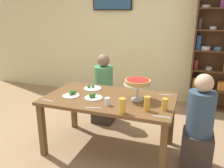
{
  "coord_description": "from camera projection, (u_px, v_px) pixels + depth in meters",
  "views": [
    {
      "loc": [
        0.97,
        -2.59,
        1.76
      ],
      "look_at": [
        0.0,
        0.1,
        0.89
      ],
      "focal_mm": 37.27,
      "sensor_mm": 36.0,
      "label": 1
    }
  ],
  "objects": [
    {
      "name": "ground_plane",
      "position": [
        110.0,
        149.0,
        3.16
      ],
      "size": [
        12.0,
        12.0,
        0.0
      ],
      "primitive_type": "plane",
      "color": "#9E7A56"
    },
    {
      "name": "rear_partition",
      "position": [
        147.0,
        32.0,
        4.73
      ],
      "size": [
        8.0,
        0.12,
        2.8
      ],
      "primitive_type": "cube",
      "color": "beige",
      "rests_on": "ground_plane"
    },
    {
      "name": "dining_table",
      "position": [
        109.0,
        104.0,
        2.97
      ],
      "size": [
        1.63,
        0.94,
        0.74
      ],
      "color": "brown",
      "rests_on": "ground_plane"
    },
    {
      "name": "diner_far_left",
      "position": [
        104.0,
        94.0,
        3.83
      ],
      "size": [
        0.34,
        0.34,
        1.15
      ],
      "rotation": [
        0.0,
        0.0,
        -1.57
      ],
      "color": "#382D28",
      "rests_on": "ground_plane"
    },
    {
      "name": "diner_head_east",
      "position": [
        199.0,
        130.0,
        2.64
      ],
      "size": [
        0.34,
        0.34,
        1.15
      ],
      "rotation": [
        0.0,
        0.0,
        3.14
      ],
      "color": "#382D28",
      "rests_on": "ground_plane"
    },
    {
      "name": "deep_dish_pizza_stand",
      "position": [
        138.0,
        83.0,
        2.8
      ],
      "size": [
        0.34,
        0.34,
        0.26
      ],
      "color": "silver",
      "rests_on": "dining_table"
    },
    {
      "name": "salad_plate_near_diner",
      "position": [
        72.0,
        94.0,
        2.99
      ],
      "size": [
        0.22,
        0.22,
        0.07
      ],
      "color": "white",
      "rests_on": "dining_table"
    },
    {
      "name": "salad_plate_far_diner",
      "position": [
        93.0,
        97.0,
        2.9
      ],
      "size": [
        0.23,
        0.23,
        0.07
      ],
      "color": "white",
      "rests_on": "dining_table"
    },
    {
      "name": "salad_plate_spare",
      "position": [
        92.0,
        88.0,
        3.27
      ],
      "size": [
        0.25,
        0.25,
        0.07
      ],
      "color": "white",
      "rests_on": "dining_table"
    },
    {
      "name": "beer_glass_amber_tall",
      "position": [
        147.0,
        104.0,
        2.52
      ],
      "size": [
        0.07,
        0.07,
        0.16
      ],
      "primitive_type": "cylinder",
      "color": "gold",
      "rests_on": "dining_table"
    },
    {
      "name": "beer_glass_amber_short",
      "position": [
        165.0,
        104.0,
        2.54
      ],
      "size": [
        0.07,
        0.07,
        0.13
      ],
      "primitive_type": "cylinder",
      "color": "gold",
      "rests_on": "dining_table"
    },
    {
      "name": "beer_glass_amber_spare",
      "position": [
        122.0,
        106.0,
        2.45
      ],
      "size": [
        0.08,
        0.08,
        0.17
      ],
      "primitive_type": "cylinder",
      "color": "gold",
      "rests_on": "dining_table"
    },
    {
      "name": "water_glass_clear_near",
      "position": [
        107.0,
        102.0,
        2.68
      ],
      "size": [
        0.06,
        0.06,
        0.09
      ],
      "primitive_type": "cylinder",
      "color": "white",
      "rests_on": "dining_table"
    },
    {
      "name": "cutlery_fork_near",
      "position": [
        165.0,
        95.0,
        3.03
      ],
      "size": [
        0.18,
        0.04,
        0.0
      ],
      "primitive_type": "cube",
      "rotation": [
        0.0,
        0.0,
        3.29
      ],
      "color": "silver",
      "rests_on": "dining_table"
    },
    {
      "name": "cutlery_knife_near",
      "position": [
        161.0,
        117.0,
        2.39
      ],
      "size": [
        0.18,
        0.02,
        0.0
      ],
      "primitive_type": "cube",
      "rotation": [
        0.0,
        0.0,
        0.02
      ],
      "color": "silver",
      "rests_on": "dining_table"
    },
    {
      "name": "cutlery_fork_far",
      "position": [
        48.0,
        100.0,
        2.84
      ],
      "size": [
        0.18,
        0.04,
        0.0
      ],
      "primitive_type": "cube",
      "rotation": [
        0.0,
        0.0,
        -0.13
      ],
      "color": "silver",
      "rests_on": "dining_table"
    },
    {
      "name": "cutlery_knife_far",
      "position": [
        93.0,
        108.0,
        2.61
      ],
      "size": [
        0.18,
        0.07,
        0.0
      ],
      "primitive_type": "cube",
      "rotation": [
        0.0,
        0.0,
        0.32
      ],
      "color": "silver",
      "rests_on": "dining_table"
    }
  ]
}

